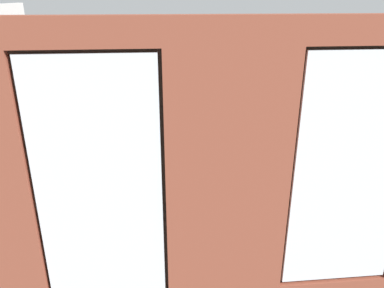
# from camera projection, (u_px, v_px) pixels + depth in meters

# --- Properties ---
(ground_plane) EXTENTS (6.93, 6.19, 0.10)m
(ground_plane) POSITION_uv_depth(u_px,v_px,m) (194.00, 201.00, 6.40)
(ground_plane) COLOR brown
(brick_wall_with_windows) EXTENTS (6.33, 0.30, 3.09)m
(brick_wall_with_windows) POSITION_uv_depth(u_px,v_px,m) (227.00, 204.00, 3.32)
(brick_wall_with_windows) COLOR brown
(brick_wall_with_windows) RESTS_ON ground_plane
(couch_by_window) EXTENTS (2.05, 0.87, 0.80)m
(couch_by_window) POSITION_uv_depth(u_px,v_px,m) (201.00, 263.00, 4.34)
(couch_by_window) COLOR black
(couch_by_window) RESTS_ON ground_plane
(couch_left) EXTENTS (0.90, 1.91, 0.80)m
(couch_left) POSITION_uv_depth(u_px,v_px,m) (333.00, 172.00, 6.58)
(couch_left) COLOR black
(couch_left) RESTS_ON ground_plane
(coffee_table) EXTENTS (1.53, 0.75, 0.43)m
(coffee_table) POSITION_uv_depth(u_px,v_px,m) (177.00, 170.00, 6.55)
(coffee_table) COLOR #A87547
(coffee_table) RESTS_ON ground_plane
(cup_ceramic) EXTENTS (0.09, 0.09, 0.10)m
(cup_ceramic) POSITION_uv_depth(u_px,v_px,m) (200.00, 160.00, 6.68)
(cup_ceramic) COLOR #33567F
(cup_ceramic) RESTS_ON coffee_table
(candle_jar) EXTENTS (0.08, 0.08, 0.12)m
(candle_jar) POSITION_uv_depth(u_px,v_px,m) (184.00, 166.00, 6.42)
(candle_jar) COLOR #B7333D
(candle_jar) RESTS_ON coffee_table
(table_plant_small) EXTENTS (0.14, 0.14, 0.24)m
(table_plant_small) POSITION_uv_depth(u_px,v_px,m) (177.00, 160.00, 6.49)
(table_plant_small) COLOR #9E5638
(table_plant_small) RESTS_ON coffee_table
(remote_silver) EXTENTS (0.17, 0.13, 0.02)m
(remote_silver) POSITION_uv_depth(u_px,v_px,m) (151.00, 170.00, 6.39)
(remote_silver) COLOR #B2B2B7
(remote_silver) RESTS_ON coffee_table
(remote_black) EXTENTS (0.11, 0.18, 0.02)m
(remote_black) POSITION_uv_depth(u_px,v_px,m) (166.00, 165.00, 6.60)
(remote_black) COLOR black
(remote_black) RESTS_ON coffee_table
(media_console) EXTENTS (1.07, 0.42, 0.46)m
(media_console) POSITION_uv_depth(u_px,v_px,m) (24.00, 191.00, 6.14)
(media_console) COLOR black
(media_console) RESTS_ON ground_plane
(tv_flatscreen) EXTENTS (1.06, 0.20, 0.76)m
(tv_flatscreen) POSITION_uv_depth(u_px,v_px,m) (17.00, 157.00, 5.92)
(tv_flatscreen) COLOR black
(tv_flatscreen) RESTS_ON media_console
(potted_plant_beside_window_right) EXTENTS (0.67, 0.67, 0.96)m
(potted_plant_beside_window_right) POSITION_uv_depth(u_px,v_px,m) (61.00, 255.00, 3.99)
(potted_plant_beside_window_right) COLOR brown
(potted_plant_beside_window_right) RESTS_ON ground_plane
(potted_plant_mid_room_small) EXTENTS (0.27, 0.27, 0.52)m
(potted_plant_mid_room_small) POSITION_uv_depth(u_px,v_px,m) (231.00, 157.00, 7.20)
(potted_plant_mid_room_small) COLOR #47423D
(potted_plant_mid_room_small) RESTS_ON ground_plane
(potted_plant_by_left_couch) EXTENTS (0.30, 0.30, 0.52)m
(potted_plant_by_left_couch) POSITION_uv_depth(u_px,v_px,m) (285.00, 143.00, 7.84)
(potted_plant_by_left_couch) COLOR #47423D
(potted_plant_by_left_couch) RESTS_ON ground_plane
(potted_plant_foreground_right) EXTENTS (0.75, 0.79, 1.28)m
(potted_plant_foreground_right) POSITION_uv_depth(u_px,v_px,m) (64.00, 124.00, 7.77)
(potted_plant_foreground_right) COLOR brown
(potted_plant_foreground_right) RESTS_ON ground_plane
(potted_plant_near_tv) EXTENTS (0.50, 0.50, 0.88)m
(potted_plant_near_tv) POSITION_uv_depth(u_px,v_px,m) (38.00, 204.00, 5.17)
(potted_plant_near_tv) COLOR #47423D
(potted_plant_near_tv) RESTS_ON ground_plane
(potted_plant_corner_near_left) EXTENTS (0.55, 0.55, 0.91)m
(potted_plant_corner_near_left) POSITION_uv_depth(u_px,v_px,m) (301.00, 122.00, 8.33)
(potted_plant_corner_near_left) COLOR brown
(potted_plant_corner_near_left) RESTS_ON ground_plane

